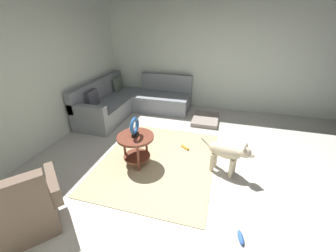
% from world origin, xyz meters
% --- Properties ---
extents(ground_plane, '(6.00, 6.00, 0.10)m').
position_xyz_m(ground_plane, '(0.00, 0.00, -0.05)').
color(ground_plane, beige).
extents(wall_back, '(6.00, 0.12, 2.70)m').
position_xyz_m(wall_back, '(0.00, 2.94, 1.35)').
color(wall_back, silver).
rests_on(wall_back, ground_plane).
extents(wall_right, '(0.12, 6.00, 2.70)m').
position_xyz_m(wall_right, '(2.94, 0.00, 1.35)').
color(wall_right, silver).
rests_on(wall_right, ground_plane).
extents(area_rug, '(2.30, 1.90, 0.01)m').
position_xyz_m(area_rug, '(0.15, 0.70, 0.01)').
color(area_rug, tan).
rests_on(area_rug, ground_plane).
extents(sectional_couch, '(2.20, 2.25, 0.88)m').
position_xyz_m(sectional_couch, '(1.99, 2.02, 0.29)').
color(sectional_couch, gray).
rests_on(sectional_couch, ground_plane).
extents(armchair, '(1.00, 0.98, 0.88)m').
position_xyz_m(armchair, '(-1.54, 1.72, 0.32)').
color(armchair, brown).
rests_on(armchair, ground_plane).
extents(side_table, '(0.60, 0.60, 0.54)m').
position_xyz_m(side_table, '(-0.01, 1.02, 0.42)').
color(side_table, brown).
rests_on(side_table, ground_plane).
extents(torus_sculpture, '(0.28, 0.08, 0.33)m').
position_xyz_m(torus_sculpture, '(-0.01, 1.02, 0.71)').
color(torus_sculpture, black).
rests_on(torus_sculpture, side_table).
extents(dog_bed_mat, '(0.80, 0.60, 0.09)m').
position_xyz_m(dog_bed_mat, '(1.98, 0.08, 0.04)').
color(dog_bed_mat, gray).
rests_on(dog_bed_mat, ground_plane).
extents(dog, '(0.36, 0.83, 0.63)m').
position_xyz_m(dog, '(0.15, -0.43, 0.38)').
color(dog, beige).
rests_on(dog, ground_plane).
extents(dog_toy_rope, '(0.14, 0.17, 0.05)m').
position_xyz_m(dog_toy_rope, '(0.65, 0.32, 0.03)').
color(dog_toy_rope, orange).
rests_on(dog_toy_rope, ground_plane).
extents(dog_toy_bone, '(0.19, 0.10, 0.06)m').
position_xyz_m(dog_toy_bone, '(-1.00, -0.65, 0.03)').
color(dog_toy_bone, blue).
rests_on(dog_toy_bone, ground_plane).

